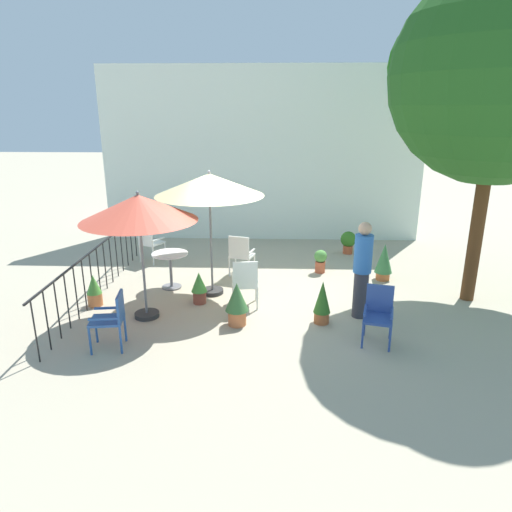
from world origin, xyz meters
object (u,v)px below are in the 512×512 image
patio_chair_4 (379,311)px  patio_chair_1 (241,253)px  cafe_table_0 (170,264)px  potted_plant_0 (94,290)px  patio_chair_2 (245,281)px  patio_chair_3 (112,317)px  potted_plant_6 (384,261)px  standing_person (362,269)px  shade_tree (503,74)px  potted_plant_5 (320,260)px  potted_plant_1 (237,302)px  potted_plant_3 (348,241)px  potted_plant_2 (322,302)px  patio_umbrella_1 (209,186)px  patio_umbrella_0 (139,209)px  potted_plant_4 (199,287)px  patio_chair_0 (150,242)px

patio_chair_4 → patio_chair_1: bearing=129.4°
cafe_table_0 → potted_plant_0: cafe_table_0 is taller
patio_chair_2 → patio_chair_3: size_ratio=1.04×
potted_plant_6 → patio_chair_1: bearing=178.3°
potted_plant_0 → standing_person: standing_person is taller
shade_tree → potted_plant_5: (-2.83, 1.40, -3.87)m
potted_plant_1 → potted_plant_3: 4.94m
standing_person → patio_chair_2: bearing=171.2°
shade_tree → patio_chair_3: shade_tree is taller
potted_plant_2 → potted_plant_5: (0.22, 2.62, -0.11)m
potted_plant_0 → patio_chair_4: bearing=-13.6°
potted_plant_6 → standing_person: standing_person is taller
potted_plant_3 → patio_chair_3: bearing=-130.9°
standing_person → cafe_table_0: bearing=161.0°
potted_plant_0 → potted_plant_3: bearing=33.3°
patio_chair_2 → patio_chair_3: patio_chair_2 is taller
patio_chair_3 → patio_chair_4: (4.18, 0.38, -0.02)m
patio_chair_1 → patio_chair_4: size_ratio=1.03×
patio_umbrella_1 → standing_person: 3.23m
patio_umbrella_0 → standing_person: size_ratio=1.30×
patio_umbrella_0 → potted_plant_1: bearing=-8.8°
potted_plant_6 → patio_umbrella_0: bearing=-156.1°
patio_chair_4 → potted_plant_4: bearing=155.5°
patio_chair_0 → potted_plant_5: (4.06, -0.58, -0.23)m
shade_tree → patio_chair_0: bearing=164.0°
cafe_table_0 → patio_chair_0: 1.85m
patio_chair_3 → patio_umbrella_1: bearing=61.2°
patio_umbrella_1 → potted_plant_6: patio_umbrella_1 is taller
potted_plant_3 → standing_person: 3.88m
shade_tree → potted_plant_6: shade_tree is taller
potted_plant_4 → potted_plant_3: bearing=44.8°
patio_chair_0 → potted_plant_3: (4.92, 0.90, -0.19)m
patio_chair_1 → patio_chair_2: bearing=-83.3°
patio_chair_0 → patio_chair_1: size_ratio=0.92×
patio_chair_3 → potted_plant_0: (-0.90, 1.61, -0.23)m
shade_tree → patio_umbrella_1: bearing=179.3°
potted_plant_3 → patio_chair_0: bearing=-169.6°
potted_plant_1 → potted_plant_0: bearing=165.3°
potted_plant_2 → potted_plant_4: potted_plant_2 is taller
patio_chair_1 → potted_plant_2: (1.58, -2.30, -0.15)m
potted_plant_4 → patio_umbrella_1: bearing=69.9°
potted_plant_2 → potted_plant_3: bearing=75.3°
potted_plant_1 → potted_plant_2: 1.48m
standing_person → patio_chair_0: bearing=147.4°
patio_chair_0 → potted_plant_5: size_ratio=1.63×
patio_umbrella_1 → cafe_table_0: (-0.90, 0.27, -1.67)m
potted_plant_2 → patio_chair_4: bearing=-37.5°
potted_plant_0 → standing_person: size_ratio=0.35×
patio_chair_4 → potted_plant_2: patio_chair_4 is taller
potted_plant_2 → potted_plant_4: (-2.28, 0.78, -0.06)m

